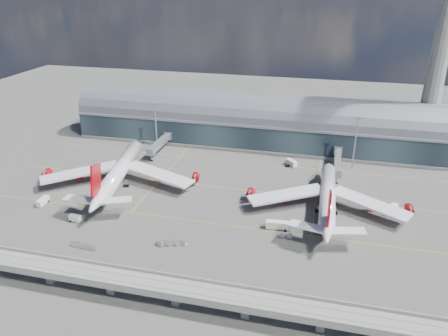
% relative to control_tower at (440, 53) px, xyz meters
% --- Properties ---
extents(ground, '(500.00, 500.00, 0.00)m').
position_rel_control_tower_xyz_m(ground, '(-85.00, -83.00, -51.64)').
color(ground, '#474744').
rests_on(ground, ground).
extents(taxi_lines, '(200.00, 80.12, 0.01)m').
position_rel_control_tower_xyz_m(taxi_lines, '(-85.00, -60.89, -51.63)').
color(taxi_lines, gold).
rests_on(taxi_lines, ground).
extents(terminal, '(200.00, 30.00, 28.00)m').
position_rel_control_tower_xyz_m(terminal, '(-85.00, -5.01, -40.30)').
color(terminal, '#1E2A32').
rests_on(terminal, ground).
extents(control_tower, '(19.00, 19.00, 103.00)m').
position_rel_control_tower_xyz_m(control_tower, '(0.00, 0.00, 0.00)').
color(control_tower, gray).
rests_on(control_tower, ground).
extents(guideway, '(220.00, 8.50, 7.20)m').
position_rel_control_tower_xyz_m(guideway, '(-85.00, -138.00, -46.34)').
color(guideway, gray).
rests_on(guideway, ground).
extents(floodlight_mast_left, '(3.00, 0.70, 25.70)m').
position_rel_control_tower_xyz_m(floodlight_mast_left, '(-135.00, -28.00, -38.00)').
color(floodlight_mast_left, gray).
rests_on(floodlight_mast_left, ground).
extents(floodlight_mast_right, '(3.00, 0.70, 25.70)m').
position_rel_control_tower_xyz_m(floodlight_mast_right, '(-35.00, -28.00, -38.00)').
color(floodlight_mast_right, gray).
rests_on(floodlight_mast_right, ground).
extents(airliner_left, '(70.26, 73.97, 22.63)m').
position_rel_control_tower_xyz_m(airliner_left, '(-135.17, -71.62, -45.17)').
color(airliner_left, white).
rests_on(airliner_left, ground).
extents(airliner_right, '(64.82, 67.73, 21.53)m').
position_rel_control_tower_xyz_m(airliner_right, '(-45.59, -72.69, -46.05)').
color(airliner_right, white).
rests_on(airliner_right, ground).
extents(jet_bridge_left, '(4.40, 28.00, 7.25)m').
position_rel_control_tower_xyz_m(jet_bridge_left, '(-132.12, -29.88, -46.46)').
color(jet_bridge_left, gray).
rests_on(jet_bridge_left, ground).
extents(jet_bridge_right, '(4.40, 32.00, 7.25)m').
position_rel_control_tower_xyz_m(jet_bridge_right, '(-42.13, -31.82, -46.46)').
color(jet_bridge_right, gray).
rests_on(jet_bridge_right, ground).
extents(service_truck_0, '(2.58, 6.58, 2.68)m').
position_rel_control_tower_xyz_m(service_truck_0, '(-157.37, -95.52, -50.25)').
color(service_truck_0, silver).
rests_on(service_truck_0, ground).
extents(service_truck_1, '(4.53, 2.45, 2.55)m').
position_rel_control_tower_xyz_m(service_truck_1, '(-137.46, -104.30, -50.35)').
color(service_truck_1, silver).
rests_on(service_truck_1, ground).
extents(service_truck_2, '(8.96, 3.34, 3.17)m').
position_rel_control_tower_xyz_m(service_truck_2, '(-62.38, -91.21, -49.98)').
color(service_truck_2, silver).
rests_on(service_truck_2, ground).
extents(service_truck_4, '(4.06, 6.23, 3.33)m').
position_rel_control_tower_xyz_m(service_truck_4, '(-20.22, -68.96, -49.96)').
color(service_truck_4, silver).
rests_on(service_truck_4, ground).
extents(service_truck_5, '(6.05, 6.09, 3.00)m').
position_rel_control_tower_xyz_m(service_truck_5, '(-63.68, -32.01, -50.10)').
color(service_truck_5, silver).
rests_on(service_truck_5, ground).
extents(cargo_train_0, '(9.83, 2.11, 1.63)m').
position_rel_control_tower_xyz_m(cargo_train_0, '(-124.74, -119.35, -50.79)').
color(cargo_train_0, gray).
rests_on(cargo_train_0, ground).
extents(cargo_train_1, '(10.48, 4.76, 1.75)m').
position_rel_control_tower_xyz_m(cargo_train_1, '(-96.38, -110.42, -50.73)').
color(cargo_train_1, gray).
rests_on(cargo_train_1, ground).
extents(cargo_train_2, '(4.68, 1.90, 1.55)m').
position_rel_control_tower_xyz_m(cargo_train_2, '(-58.81, -96.03, -50.83)').
color(cargo_train_2, gray).
rests_on(cargo_train_2, ground).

